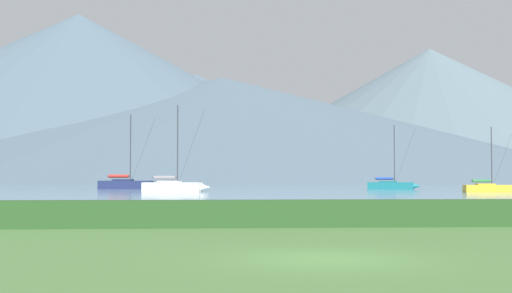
# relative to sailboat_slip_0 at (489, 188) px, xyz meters

# --- Properties ---
(ground_plane) EXTENTS (1000.00, 1000.00, 0.00)m
(ground_plane) POSITION_rel_sailboat_slip_0_xyz_m (-31.21, -66.61, -0.55)
(ground_plane) COLOR #477038
(harbor_water) EXTENTS (320.00, 246.00, 0.00)m
(harbor_water) POSITION_rel_sailboat_slip_0_xyz_m (-31.21, 70.39, -0.55)
(harbor_water) COLOR slate
(harbor_water) RESTS_ON ground_plane
(hedge_line) EXTENTS (80.00, 1.20, 1.11)m
(hedge_line) POSITION_rel_sailboat_slip_0_xyz_m (-31.21, -55.61, 0.00)
(hedge_line) COLOR #284C23
(hedge_line) RESTS_ON ground_plane
(sailboat_slip_0) EXTENTS (6.75, 2.57, 8.07)m
(sailboat_slip_0) POSITION_rel_sailboat_slip_0_xyz_m (0.00, 0.00, 0.00)
(sailboat_slip_0) COLOR gold
(sailboat_slip_0) RESTS_ON harbor_water
(sailboat_slip_1) EXTENTS (9.40, 3.63, 11.36)m
(sailboat_slip_1) POSITION_rel_sailboat_slip_0_xyz_m (-46.96, 23.19, 0.21)
(sailboat_slip_1) COLOR navy
(sailboat_slip_1) RESTS_ON harbor_water
(sailboat_slip_2) EXTENTS (8.75, 3.99, 11.00)m
(sailboat_slip_2) POSITION_rel_sailboat_slip_0_xyz_m (-38.92, 5.17, 0.16)
(sailboat_slip_2) COLOR white
(sailboat_slip_2) RESTS_ON harbor_water
(sailboat_slip_4) EXTENTS (7.73, 4.34, 9.49)m
(sailboat_slip_4) POSITION_rel_sailboat_slip_0_xyz_m (-7.59, 17.60, 0.08)
(sailboat_slip_4) COLOR #19707A
(sailboat_slip_4) RESTS_ON harbor_water
(distant_hill_west_ridge) EXTENTS (317.91, 317.91, 44.13)m
(distant_hill_west_ridge) POSITION_rel_sailboat_slip_0_xyz_m (-29.34, 217.10, 21.51)
(distant_hill_west_ridge) COLOR #4C6070
(distant_hill_west_ridge) RESTS_ON ground_plane
(distant_hill_central_peak) EXTENTS (291.16, 291.16, 81.19)m
(distant_hill_central_peak) POSITION_rel_sailboat_slip_0_xyz_m (102.02, 343.93, 40.04)
(distant_hill_central_peak) COLOR slate
(distant_hill_central_peak) RESTS_ON ground_plane
(distant_hill_east_ridge) EXTENTS (279.43, 279.43, 76.63)m
(distant_hill_east_ridge) POSITION_rel_sailboat_slip_0_xyz_m (-95.53, 241.76, 37.76)
(distant_hill_east_ridge) COLOR #4C6070
(distant_hill_east_ridge) RESTS_ON ground_plane
(distant_hill_far_shoulder) EXTENTS (271.68, 271.68, 56.65)m
(distant_hill_far_shoulder) POSITION_rel_sailboat_slip_0_xyz_m (-43.41, 294.08, 27.77)
(distant_hill_far_shoulder) COLOR #4C6070
(distant_hill_far_shoulder) RESTS_ON ground_plane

